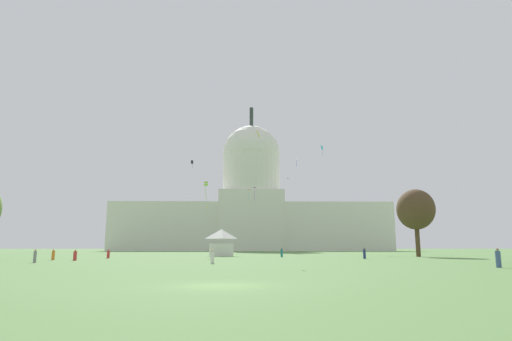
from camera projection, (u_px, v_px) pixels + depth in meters
ground_plane at (220, 286)px, 21.13m from camera, size 800.00×800.00×0.00m
capitol_building at (251, 208)px, 202.95m from camera, size 126.64×28.22×69.02m
event_tent at (221, 243)px, 88.39m from camera, size 5.42×5.66×5.45m
tree_east_near at (416, 210)px, 83.79m from camera, size 7.32×8.61×12.96m
person_red_edge_east at (75, 256)px, 59.94m from camera, size 0.55×0.55×1.49m
person_navy_back_left at (364, 254)px, 69.03m from camera, size 0.47×0.47×1.75m
person_white_deep_crowd at (212, 257)px, 49.20m from camera, size 0.57×0.57×1.58m
person_red_front_center at (108, 254)px, 71.96m from camera, size 0.47×0.47×1.50m
person_teal_near_tree_east at (282, 253)px, 79.82m from camera, size 0.54×0.54×1.70m
person_denim_mid_right at (498, 259)px, 39.61m from camera, size 0.61×0.61×1.77m
person_orange_mid_left at (53, 255)px, 62.37m from camera, size 0.56×0.56×1.57m
person_grey_front_right at (35, 256)px, 51.46m from camera, size 0.49×0.49×1.61m
kite_violet_low at (255, 189)px, 120.05m from camera, size 1.13×1.16×3.67m
kite_black_mid at (192, 162)px, 164.85m from camera, size 0.89×0.53×3.10m
kite_cyan_mid at (322, 148)px, 131.41m from camera, size 0.79×1.09×3.36m
kite_lime_low at (206, 184)px, 88.19m from camera, size 0.85×0.85×3.77m
kite_gold_low at (258, 134)px, 60.21m from camera, size 0.37×0.96×0.93m
kite_orange_mid at (249, 191)px, 162.20m from camera, size 1.41×0.95×3.35m
kite_magenta_mid at (290, 180)px, 162.57m from camera, size 1.19×1.42×0.38m
kite_yellow_low at (207, 207)px, 160.96m from camera, size 0.35×0.84×1.47m
kite_white_mid at (297, 159)px, 121.85m from camera, size 0.27×1.04×2.84m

